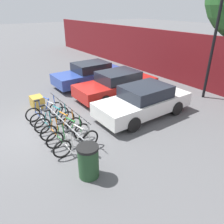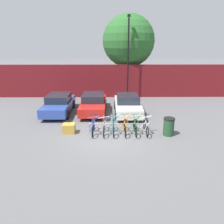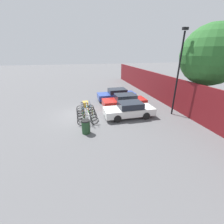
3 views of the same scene
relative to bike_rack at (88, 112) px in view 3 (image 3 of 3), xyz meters
name	(u,v)px [view 3 (image 3 of 3)]	position (x,y,z in m)	size (l,w,h in m)	color
ground_plane	(80,115)	(-0.72, -0.68, -0.48)	(120.00, 120.00, 0.00)	#59595B
hoarding_wall	(172,93)	(-0.72, 8.82, 1.07)	(36.00, 0.16, 3.10)	maroon
bike_rack	(88,112)	(0.00, 0.00, 0.00)	(3.59, 0.04, 0.57)	gray
bicycle_blue	(85,108)	(-1.52, -0.15, -0.11)	(0.68, 1.71, 1.05)	black
bicycle_silver	(86,110)	(-0.90, -0.15, -0.11)	(0.68, 1.71, 1.05)	black
bicycle_teal	(86,112)	(-0.35, -0.15, -0.11)	(0.68, 1.71, 1.05)	black
bicycle_orange	(87,115)	(0.31, -0.15, -0.11)	(0.68, 1.71, 1.05)	black
bicycle_green	(87,118)	(0.90, -0.15, -0.11)	(0.68, 1.71, 1.05)	black
bicycle_white	(88,121)	(1.52, -0.15, -0.11)	(0.68, 1.71, 1.05)	black
car_blue	(117,95)	(-4.37, 3.83, 0.21)	(1.91, 4.49, 1.40)	#2D479E
car_red	(125,101)	(-1.80, 4.01, 0.21)	(1.91, 4.56, 1.40)	red
car_white	(129,110)	(0.75, 3.62, 0.21)	(1.91, 4.48, 1.40)	silver
lamp_post	(179,71)	(1.06, 7.82, 3.53)	(0.24, 0.44, 7.30)	black
trash_bin	(86,127)	(2.77, -0.41, 0.03)	(0.63, 0.63, 1.03)	#234728
cargo_crate	(85,104)	(-2.94, -0.03, -0.21)	(0.70, 0.56, 0.55)	#B28C33
tree_behind_hoarding	(211,56)	(1.30, 10.63, 4.71)	(5.10, 5.10, 7.78)	brown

